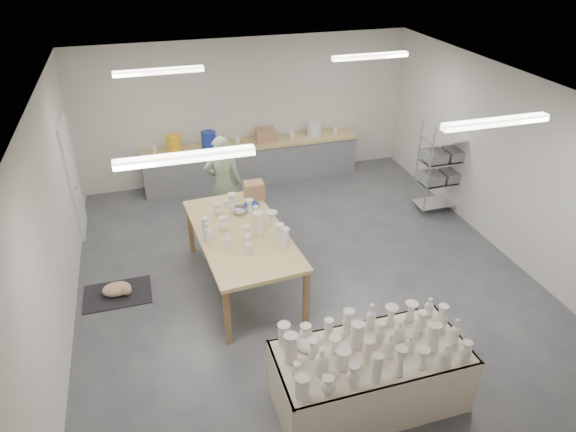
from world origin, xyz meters
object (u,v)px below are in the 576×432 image
object	(u,v)px
drying_table	(370,373)
potter	(223,184)
red_stool	(223,208)
work_table	(243,229)

from	to	relation	value
drying_table	potter	distance (m)	4.51
drying_table	red_stool	xyz separation A→B (m)	(-0.88, 4.67, -0.16)
drying_table	red_stool	size ratio (longest dim) A/B	6.03
drying_table	potter	xyz separation A→B (m)	(-0.88, 4.40, 0.48)
drying_table	red_stool	bearing A→B (deg)	100.50
potter	drying_table	bearing A→B (deg)	113.31
potter	red_stool	xyz separation A→B (m)	(0.00, 0.27, -0.64)
work_table	potter	distance (m)	1.66
drying_table	red_stool	world-z (taller)	drying_table
work_table	drying_table	bearing A→B (deg)	-76.42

